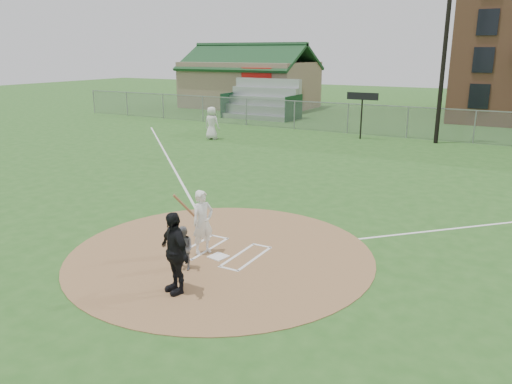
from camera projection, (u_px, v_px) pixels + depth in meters
The scene contains 14 objects.
ground at pixel (221, 254), 13.81m from camera, with size 140.00×140.00×0.00m, color #28581E.
dirt_circle at pixel (221, 254), 13.81m from camera, with size 8.40×8.40×0.02m, color #997048.
home_plate at pixel (218, 257), 13.57m from camera, with size 0.44×0.44×0.03m, color white.
foul_line_third at pixel (169, 161), 25.59m from camera, with size 0.10×24.00×0.01m, color white.
catcher at pixel (184, 248), 12.67m from camera, with size 0.56×0.43×1.14m, color slate.
umpire at pixel (174, 253), 11.38m from camera, with size 1.14×0.47×1.94m, color black.
ondeck_player at pixel (212, 123), 31.57m from camera, with size 1.00×0.65×2.06m, color silver.
batters_boxes at pixel (224, 252), 13.93m from camera, with size 2.08×1.88×0.01m.
batter_at_plate at pixel (203, 222), 13.63m from camera, with size 0.85×1.03×1.79m.
outfield_fence at pixel (407, 122), 32.02m from camera, with size 56.08×0.08×2.03m.
bleachers at pixel (261, 99), 41.49m from camera, with size 6.08×3.20×3.20m.
clubhouse at pixel (250, 83), 49.32m from camera, with size 12.20×8.71×6.23m.
light_pole at pixel (447, 30), 28.72m from camera, with size 1.20×0.30×12.22m.
scoreboard_sign at pixel (362, 101), 31.31m from camera, with size 2.00×0.10×2.93m.
Camera 1 is at (7.10, -10.72, 5.42)m, focal length 35.00 mm.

